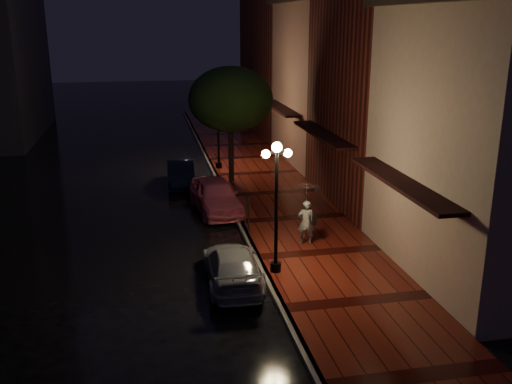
{
  "coord_description": "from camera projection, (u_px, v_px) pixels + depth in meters",
  "views": [
    {
      "loc": [
        -3.61,
        -21.7,
        8.02
      ],
      "look_at": [
        0.66,
        -0.11,
        1.4
      ],
      "focal_mm": 40.0,
      "sensor_mm": 36.0,
      "label": 1
    }
  ],
  "objects": [
    {
      "name": "navy_car",
      "position": [
        181.0,
        173.0,
        28.84
      ],
      "size": [
        1.47,
        3.85,
        1.25
      ],
      "primitive_type": "imported",
      "rotation": [
        0.0,
        0.0,
        -0.04
      ],
      "color": "black",
      "rests_on": "ground"
    },
    {
      "name": "streetlamp_far",
      "position": [
        218.0,
        124.0,
        31.14
      ],
      "size": [
        0.96,
        0.36,
        4.31
      ],
      "color": "black",
      "rests_on": "sidewalk"
    },
    {
      "name": "streetlamp_near",
      "position": [
        276.0,
        200.0,
        17.99
      ],
      "size": [
        0.96,
        0.36,
        4.31
      ],
      "color": "black",
      "rests_on": "sidewalk"
    },
    {
      "name": "woman_with_umbrella",
      "position": [
        307.0,
        204.0,
        20.57
      ],
      "size": [
        0.96,
        0.98,
        2.32
      ],
      "rotation": [
        0.0,
        0.0,
        2.95
      ],
      "color": "white",
      "rests_on": "sidewalk"
    },
    {
      "name": "parking_meter",
      "position": [
        249.0,
        212.0,
        21.96
      ],
      "size": [
        0.13,
        0.11,
        1.34
      ],
      "rotation": [
        0.0,
        0.0,
        0.13
      ],
      "color": "black",
      "rests_on": "sidewalk"
    },
    {
      "name": "silver_car",
      "position": [
        232.0,
        266.0,
        18.0
      ],
      "size": [
        1.84,
        4.18,
        1.19
      ],
      "primitive_type": "imported",
      "rotation": [
        0.0,
        0.0,
        3.1
      ],
      "color": "#A0A1A7",
      "rests_on": "ground"
    },
    {
      "name": "pink_car",
      "position": [
        216.0,
        196.0,
        24.77
      ],
      "size": [
        2.19,
        4.5,
        1.48
      ],
      "primitive_type": "imported",
      "rotation": [
        0.0,
        0.0,
        0.1
      ],
      "color": "#D35675",
      "rests_on": "ground"
    },
    {
      "name": "storefront_mid",
      "position": [
        388.0,
        81.0,
        24.97
      ],
      "size": [
        5.0,
        8.0,
        11.0
      ],
      "primitive_type": "cube",
      "color": "#511914",
      "rests_on": "ground"
    },
    {
      "name": "ground",
      "position": [
        240.0,
        225.0,
        23.37
      ],
      "size": [
        120.0,
        120.0,
        0.0
      ],
      "primitive_type": "plane",
      "color": "black",
      "rests_on": "ground"
    },
    {
      "name": "sidewalk",
      "position": [
        293.0,
        219.0,
        23.77
      ],
      "size": [
        4.5,
        60.0,
        0.15
      ],
      "primitive_type": "cube",
      "color": "#4D120D",
      "rests_on": "ground"
    },
    {
      "name": "curb",
      "position": [
        240.0,
        223.0,
        23.35
      ],
      "size": [
        0.25,
        60.0,
        0.15
      ],
      "primitive_type": "cube",
      "color": "#595451",
      "rests_on": "ground"
    },
    {
      "name": "street_tree",
      "position": [
        231.0,
        101.0,
        27.89
      ],
      "size": [
        4.16,
        4.16,
        5.8
      ],
      "color": "black",
      "rests_on": "sidewalk"
    },
    {
      "name": "storefront_near",
      "position": [
        491.0,
        147.0,
        17.81
      ],
      "size": [
        5.0,
        8.0,
        8.5
      ],
      "primitive_type": "cube",
      "color": "gray",
      "rests_on": "ground"
    },
    {
      "name": "storefront_far",
      "position": [
        330.0,
        85.0,
        32.77
      ],
      "size": [
        5.0,
        8.0,
        9.0
      ],
      "primitive_type": "cube",
      "color": "#8C5951",
      "rests_on": "ground"
    },
    {
      "name": "storefront_extra",
      "position": [
        287.0,
        64.0,
        42.02
      ],
      "size": [
        5.0,
        12.0,
        10.0
      ],
      "primitive_type": "cube",
      "color": "#511914",
      "rests_on": "ground"
    }
  ]
}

